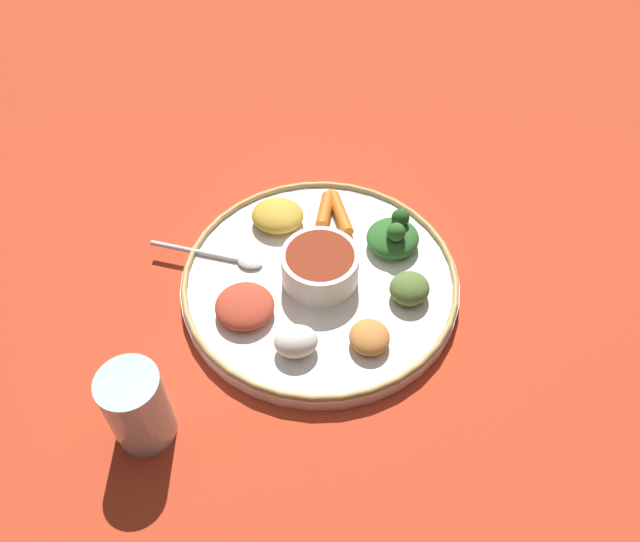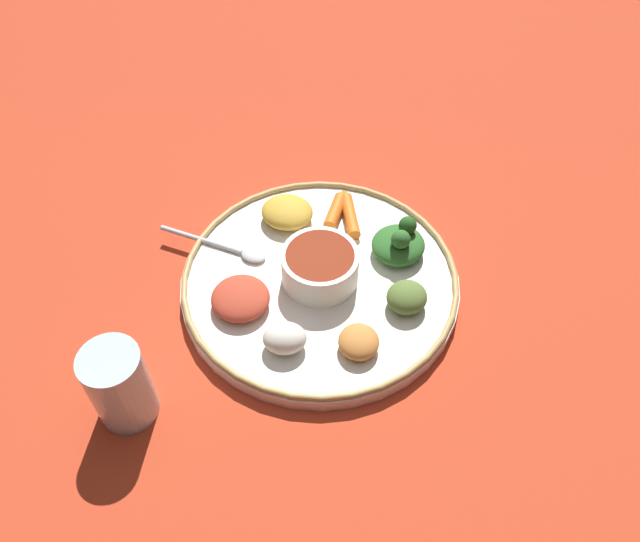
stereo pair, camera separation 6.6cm
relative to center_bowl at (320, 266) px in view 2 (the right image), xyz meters
The scene contains 14 objects.
ground_plane 0.04m from the center_bowl, ahead, with size 2.40×2.40×0.00m, color #B7381E.
platter 0.03m from the center_bowl, ahead, with size 0.36×0.36×0.02m, color white.
platter_rim 0.02m from the center_bowl, ahead, with size 0.36×0.36×0.01m, color tan.
center_bowl is the anchor object (origin of this frame).
spoon 0.13m from the center_bowl, 112.53° to the right, with size 0.07×0.15×0.01m.
greens_pile 0.11m from the center_bowl, 112.40° to the left, with size 0.10×0.10×0.05m.
carrot_near_spoon 0.12m from the center_bowl, 158.95° to the left, with size 0.09×0.03×0.02m.
carrot_outer 0.12m from the center_bowl, 168.15° to the left, with size 0.08×0.04×0.02m.
mound_squash 0.12m from the center_bowl, 22.47° to the left, with size 0.05×0.05×0.03m, color #C67A38.
mound_lentil_yellow 0.12m from the center_bowl, 157.53° to the right, with size 0.07×0.07×0.03m, color gold.
mound_rice_white 0.11m from the center_bowl, 22.53° to the right, with size 0.05×0.04×0.03m, color silver.
mound_berbere_red 0.11m from the center_bowl, 67.53° to the right, with size 0.07×0.07×0.03m, color #B73D28.
mound_collards 0.12m from the center_bowl, 67.47° to the left, with size 0.05×0.05×0.03m, color #567033.
drinking_glass 0.28m from the center_bowl, 51.63° to the right, with size 0.07×0.07×0.11m.
Camera 2 is at (0.53, -0.01, 0.67)m, focal length 36.19 mm.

